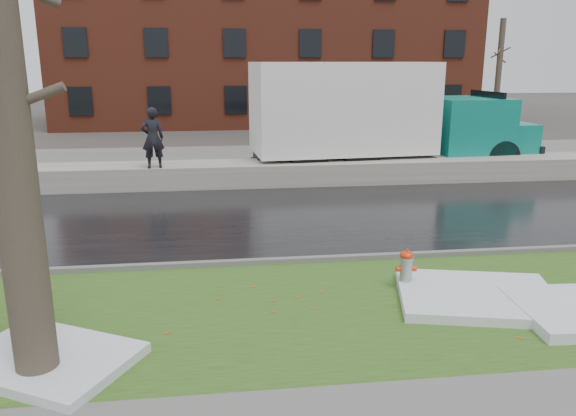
{
  "coord_description": "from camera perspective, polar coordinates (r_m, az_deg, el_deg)",
  "views": [
    {
      "loc": [
        -1.36,
        -9.63,
        4.0
      ],
      "look_at": [
        0.08,
        1.7,
        1.0
      ],
      "focal_mm": 35.0,
      "sensor_mm": 36.0,
      "label": 1
    }
  ],
  "objects": [
    {
      "name": "curb",
      "position": [
        11.42,
        0.06,
        -5.42
      ],
      "size": [
        60.0,
        0.15,
        0.14
      ],
      "primitive_type": "cube",
      "color": "slate",
      "rests_on": "ground"
    },
    {
      "name": "bg_tree_right",
      "position": [
        37.85,
        20.61,
        12.79
      ],
      "size": [
        1.4,
        1.62,
        6.5
      ],
      "color": "brown",
      "rests_on": "ground"
    },
    {
      "name": "box_truck",
      "position": [
        20.5,
        8.94,
        9.23
      ],
      "size": [
        12.02,
        3.54,
        3.98
      ],
      "rotation": [
        0.0,
        0.0,
        0.08
      ],
      "color": "black",
      "rests_on": "ground"
    },
    {
      "name": "brick_building",
      "position": [
        39.79,
        -2.47,
        16.13
      ],
      "size": [
        26.0,
        12.0,
        10.0
      ],
      "primitive_type": "cube",
      "color": "maroon",
      "rests_on": "ground"
    },
    {
      "name": "snow_patch_near",
      "position": [
        10.18,
        18.68,
        -8.5
      ],
      "size": [
        3.0,
        2.56,
        0.16
      ],
      "primitive_type": "cube",
      "rotation": [
        0.0,
        0.0,
        -0.24
      ],
      "color": "silver",
      "rests_on": "verge"
    },
    {
      "name": "parking_lot",
      "position": [
        23.02,
        -3.74,
        4.71
      ],
      "size": [
        60.0,
        9.0,
        0.03
      ],
      "primitive_type": "cube",
      "color": "slate",
      "rests_on": "ground"
    },
    {
      "name": "worker",
      "position": [
        17.99,
        -13.58,
        6.94
      ],
      "size": [
        0.77,
        0.59,
        1.89
      ],
      "primitive_type": "imported",
      "rotation": [
        0.0,
        0.0,
        3.35
      ],
      "color": "black",
      "rests_on": "snowbank"
    },
    {
      "name": "snow_patch_far",
      "position": [
        8.46,
        -23.26,
        -13.95
      ],
      "size": [
        2.7,
        2.46,
        0.14
      ],
      "primitive_type": "cube",
      "rotation": [
        0.0,
        0.0,
        -0.5
      ],
      "color": "silver",
      "rests_on": "verge"
    },
    {
      "name": "road",
      "position": [
        14.75,
        -1.66,
        -0.97
      ],
      "size": [
        60.0,
        7.0,
        0.03
      ],
      "primitive_type": "cube",
      "color": "black",
      "rests_on": "ground"
    },
    {
      "name": "verge",
      "position": [
        9.38,
        1.83,
        -10.4
      ],
      "size": [
        60.0,
        4.5,
        0.04
      ],
      "primitive_type": "cube",
      "color": "#264617",
      "rests_on": "ground"
    },
    {
      "name": "ground",
      "position": [
        10.52,
        0.75,
        -7.64
      ],
      "size": [
        120.0,
        120.0,
        0.0
      ],
      "primitive_type": "plane",
      "color": "#47423D",
      "rests_on": "ground"
    },
    {
      "name": "snowbank",
      "position": [
        18.74,
        -2.93,
        3.54
      ],
      "size": [
        60.0,
        1.6,
        0.75
      ],
      "primitive_type": "cube",
      "color": "#A49D96",
      "rests_on": "ground"
    },
    {
      "name": "bg_tree_center",
      "position": [
        35.94,
        -15.04,
        13.16
      ],
      "size": [
        1.4,
        1.62,
        6.5
      ],
      "color": "brown",
      "rests_on": "ground"
    },
    {
      "name": "fire_hydrant",
      "position": [
        10.23,
        11.9,
        -5.98
      ],
      "size": [
        0.37,
        0.32,
        0.75
      ],
      "rotation": [
        0.0,
        0.0,
        -0.07
      ],
      "color": "#96999D",
      "rests_on": "verge"
    },
    {
      "name": "bg_tree_left",
      "position": [
        33.38,
        -26.43,
        12.07
      ],
      "size": [
        1.4,
        1.62,
        6.5
      ],
      "color": "brown",
      "rests_on": "ground"
    },
    {
      "name": "tree",
      "position": [
        7.29,
        -26.72,
        8.48
      ],
      "size": [
        1.38,
        1.66,
        6.68
      ],
      "rotation": [
        0.0,
        0.0,
        -0.36
      ],
      "color": "brown",
      "rests_on": "verge"
    }
  ]
}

